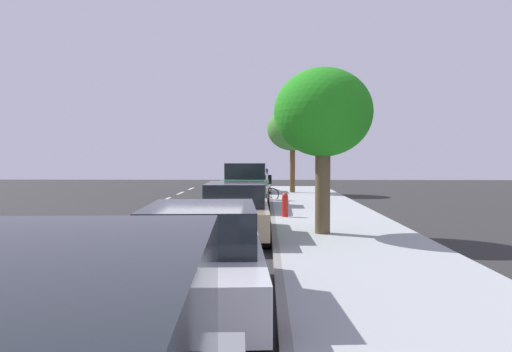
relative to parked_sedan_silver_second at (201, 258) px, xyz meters
name	(u,v)px	position (x,y,z in m)	size (l,w,h in m)	color
ground	(201,229)	(-1.06, 7.71, -0.75)	(63.96, 63.96, 0.00)	#292929
sidewalk	(340,228)	(3.19, 7.71, -0.69)	(3.89, 39.97, 0.12)	#9AA0A1
curb_edge	(274,228)	(1.17, 7.71, -0.69)	(0.16, 39.97, 0.12)	gray
lane_stripe_centre	(95,229)	(-4.34, 7.72, -0.75)	(0.14, 40.00, 0.01)	white
lane_stripe_bike_edge	(226,229)	(-0.30, 7.71, -0.75)	(0.12, 39.97, 0.01)	white
parked_sedan_silver_second	(201,258)	(0.00, 0.00, 0.00)	(2.04, 4.50, 1.52)	#B7BABF
parked_sedan_tan_mid	(236,211)	(0.11, 6.02, 0.00)	(1.90, 4.43, 1.52)	tan
parked_pickup_green_far	(244,188)	(0.02, 13.26, 0.15)	(2.13, 5.35, 1.95)	#1E512D
parked_sedan_white_farthest	(255,181)	(0.22, 22.18, 0.00)	(1.95, 4.46, 1.52)	white
bicycle_at_curb	(262,194)	(0.71, 16.92, -0.38)	(1.73, 0.46, 0.75)	black
cyclist_with_backpack	(266,182)	(0.93, 16.47, 0.26)	(0.42, 0.62, 1.67)	#C6B284
street_tree_near_cyclist	(323,114)	(2.49, 6.28, 2.63)	(2.69, 2.69, 4.52)	brown
street_tree_mid_block	(293,130)	(2.49, 21.62, 3.09)	(3.01, 3.01, 5.01)	brown
fire_hydrant	(285,205)	(1.60, 9.92, -0.21)	(0.22, 0.22, 0.84)	red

